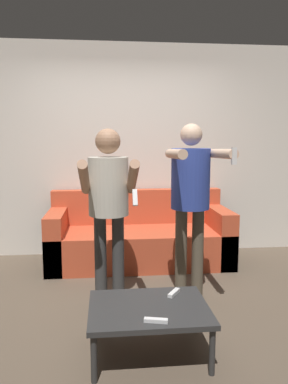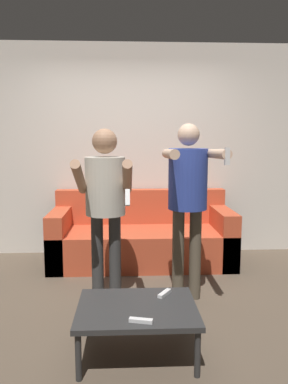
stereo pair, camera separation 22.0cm
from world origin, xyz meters
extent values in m
plane|color=brown|center=(0.00, 0.00, 0.00)|extent=(14.00, 14.00, 0.00)
cube|color=silver|center=(0.00, 1.66, 1.35)|extent=(6.40, 0.06, 2.70)
cube|color=#C64C2D|center=(0.16, 1.15, 0.21)|extent=(2.15, 0.88, 0.42)
cube|color=#C64C2D|center=(0.16, 1.51, 0.64)|extent=(2.15, 0.16, 0.44)
cube|color=#C64C2D|center=(-0.81, 1.15, 0.33)|extent=(0.20, 0.88, 0.66)
cube|color=#C64C2D|center=(1.14, 1.15, 0.33)|extent=(0.20, 0.88, 0.66)
cylinder|color=#383838|center=(-0.29, 0.11, 0.41)|extent=(0.11, 0.11, 0.81)
cylinder|color=#383838|center=(-0.13, 0.11, 0.41)|extent=(0.11, 0.11, 0.81)
cylinder|color=beige|center=(-0.21, 0.11, 1.07)|extent=(0.36, 0.36, 0.52)
sphere|color=#A87A5B|center=(-0.21, 0.11, 1.47)|extent=(0.22, 0.22, 0.22)
cylinder|color=#A87A5B|center=(-0.41, -0.13, 1.17)|extent=(0.08, 0.53, 0.33)
cylinder|color=#A87A5B|center=(-0.01, -0.13, 1.17)|extent=(0.08, 0.53, 0.33)
cube|color=white|center=(-0.01, -0.37, 1.04)|extent=(0.04, 0.09, 0.13)
cylinder|color=brown|center=(0.46, 0.11, 0.43)|extent=(0.11, 0.11, 0.86)
cylinder|color=brown|center=(0.62, 0.11, 0.43)|extent=(0.11, 0.11, 0.86)
cylinder|color=#2D429E|center=(0.54, 0.11, 1.13)|extent=(0.35, 0.35, 0.55)
sphere|color=beige|center=(0.54, 0.11, 1.53)|extent=(0.20, 0.20, 0.20)
cylinder|color=beige|center=(0.34, -0.18, 1.37)|extent=(0.08, 0.59, 0.09)
cylinder|color=beige|center=(0.73, -0.18, 1.37)|extent=(0.08, 0.59, 0.09)
cube|color=white|center=(0.73, -0.47, 1.37)|extent=(0.04, 0.03, 0.13)
cube|color=#2D2D2D|center=(0.05, -0.80, 0.33)|extent=(0.82, 0.64, 0.04)
cylinder|color=#2D2D2D|center=(-0.32, -1.07, 0.16)|extent=(0.04, 0.04, 0.31)
cylinder|color=#2D2D2D|center=(0.42, -1.07, 0.16)|extent=(0.04, 0.04, 0.31)
cylinder|color=#2D2D2D|center=(-0.32, -0.52, 0.16)|extent=(0.04, 0.04, 0.31)
cylinder|color=#2D2D2D|center=(0.42, -0.52, 0.16)|extent=(0.04, 0.04, 0.31)
cube|color=white|center=(0.07, -1.03, 0.36)|extent=(0.15, 0.07, 0.02)
cube|color=white|center=(0.26, -0.62, 0.36)|extent=(0.11, 0.14, 0.02)
camera|label=1|loc=(-0.24, -3.22, 1.49)|focal=35.00mm
camera|label=2|loc=(-0.02, -3.24, 1.49)|focal=35.00mm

